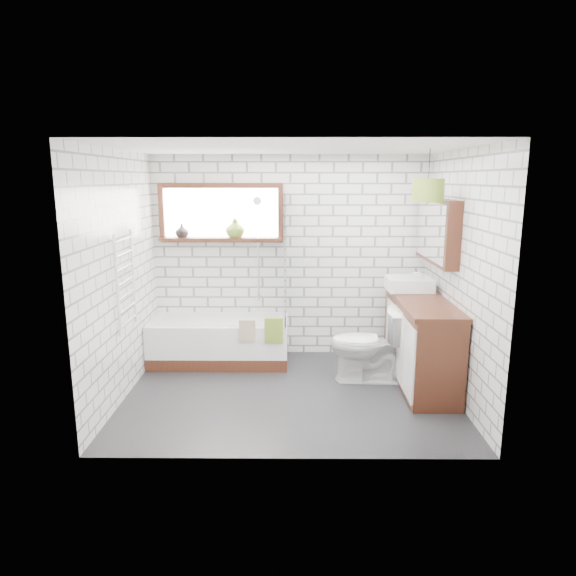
{
  "coord_description": "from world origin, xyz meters",
  "views": [
    {
      "loc": [
        0.02,
        -5.06,
        2.22
      ],
      "look_at": [
        -0.02,
        0.25,
        1.08
      ],
      "focal_mm": 32.0,
      "sensor_mm": 36.0,
      "label": 1
    }
  ],
  "objects_px": {
    "bathtub": "(220,341)",
    "toilet": "(368,345)",
    "basin": "(409,284)",
    "pendant": "(428,190)",
    "vanity": "(420,340)"
  },
  "relations": [
    {
      "from": "basin",
      "to": "toilet",
      "type": "distance_m",
      "value": 0.88
    },
    {
      "from": "basin",
      "to": "pendant",
      "type": "bearing_deg",
      "value": -90.54
    },
    {
      "from": "bathtub",
      "to": "pendant",
      "type": "distance_m",
      "value": 3.0
    },
    {
      "from": "bathtub",
      "to": "toilet",
      "type": "distance_m",
      "value": 1.83
    },
    {
      "from": "vanity",
      "to": "toilet",
      "type": "height_order",
      "value": "vanity"
    },
    {
      "from": "bathtub",
      "to": "pendant",
      "type": "height_order",
      "value": "pendant"
    },
    {
      "from": "bathtub",
      "to": "toilet",
      "type": "bearing_deg",
      "value": -18.72
    },
    {
      "from": "bathtub",
      "to": "basin",
      "type": "relative_size",
      "value": 3.28
    },
    {
      "from": "vanity",
      "to": "pendant",
      "type": "distance_m",
      "value": 1.64
    },
    {
      "from": "toilet",
      "to": "pendant",
      "type": "bearing_deg",
      "value": 68.0
    },
    {
      "from": "basin",
      "to": "pendant",
      "type": "height_order",
      "value": "pendant"
    },
    {
      "from": "toilet",
      "to": "pendant",
      "type": "xyz_separation_m",
      "value": [
        0.5,
        -0.24,
        1.68
      ]
    },
    {
      "from": "bathtub",
      "to": "vanity",
      "type": "distance_m",
      "value": 2.38
    },
    {
      "from": "bathtub",
      "to": "pendant",
      "type": "bearing_deg",
      "value": -20.36
    },
    {
      "from": "bathtub",
      "to": "toilet",
      "type": "height_order",
      "value": "toilet"
    }
  ]
}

